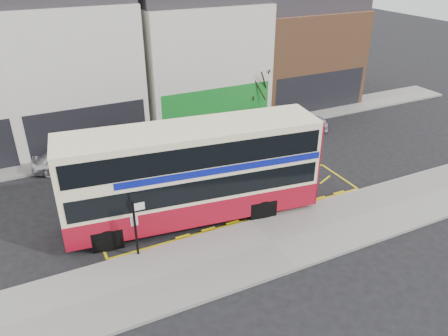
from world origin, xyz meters
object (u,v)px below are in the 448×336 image
double_decker_bus (193,172)px  car_white (293,122)px  bus_stop_post (136,223)px  car_grey (153,150)px  street_tree_right (258,76)px  car_silver (67,160)px

double_decker_bus → car_white: double_decker_bus is taller
double_decker_bus → car_white: (10.63, 7.17, -1.79)m
bus_stop_post → car_grey: 9.81m
car_white → street_tree_right: bearing=35.9°
double_decker_bus → bus_stop_post: size_ratio=4.66×
double_decker_bus → bus_stop_post: (-3.34, -1.76, -0.79)m
car_silver → car_grey: 5.20m
bus_stop_post → street_tree_right: bearing=45.8°
double_decker_bus → street_tree_right: (9.32, 10.14, 0.99)m
car_silver → car_white: car_white is taller
car_silver → street_tree_right: street_tree_right is taller
double_decker_bus → bus_stop_post: double_decker_bus is taller
bus_stop_post → car_white: bus_stop_post is taller
car_white → double_decker_bus: bearing=136.3°
street_tree_right → bus_stop_post: bearing=-136.8°
bus_stop_post → car_silver: bearing=101.8°
car_silver → car_grey: (5.14, -0.79, -0.05)m
car_grey → car_white: (10.43, -0.15, 0.14)m
bus_stop_post → car_silver: size_ratio=0.67×
double_decker_bus → car_grey: size_ratio=3.31×
bus_stop_post → street_tree_right: (12.66, 11.91, 1.78)m
bus_stop_post → street_tree_right: size_ratio=0.51×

